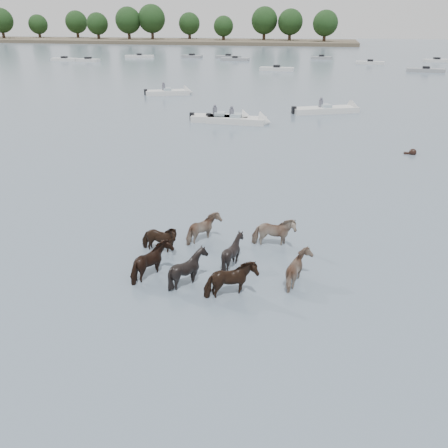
# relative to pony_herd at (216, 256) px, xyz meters

# --- Properties ---
(ground) EXTENTS (400.00, 400.00, 0.00)m
(ground) POSITION_rel_pony_herd_xyz_m (1.38, -0.46, -0.43)
(ground) COLOR slate
(ground) RESTS_ON ground
(shoreline) EXTENTS (160.00, 30.00, 1.00)m
(shoreline) POSITION_rel_pony_herd_xyz_m (-68.62, 149.54, 0.07)
(shoreline) COLOR #4C4233
(shoreline) RESTS_ON ground
(pony_herd) EXTENTS (6.35, 4.78, 1.32)m
(pony_herd) POSITION_rel_pony_herd_xyz_m (0.00, 0.00, 0.00)
(pony_herd) COLOR black
(pony_herd) RESTS_ON ground
(swimming_pony) EXTENTS (0.72, 0.44, 0.44)m
(swimming_pony) POSITION_rel_pony_herd_xyz_m (8.46, 16.00, -0.33)
(swimming_pony) COLOR black
(swimming_pony) RESTS_ON ground
(motorboat_a) EXTENTS (5.23, 1.78, 1.92)m
(motorboat_a) POSITION_rel_pony_herd_xyz_m (-2.91, 22.62, -0.21)
(motorboat_a) COLOR silver
(motorboat_a) RESTS_ON ground
(motorboat_b) EXTENTS (5.21, 2.16, 1.92)m
(motorboat_b) POSITION_rel_pony_herd_xyz_m (-4.36, 23.11, -0.21)
(motorboat_b) COLOR silver
(motorboat_b) RESTS_ON ground
(motorboat_c) EXTENTS (6.33, 4.07, 1.92)m
(motorboat_c) POSITION_rel_pony_herd_xyz_m (3.83, 28.93, -0.21)
(motorboat_c) COLOR silver
(motorboat_c) RESTS_ON ground
(motorboat_f) EXTENTS (5.30, 3.46, 1.92)m
(motorboat_f) POSITION_rel_pony_herd_xyz_m (-13.06, 35.80, -0.21)
(motorboat_f) COLOR silver
(motorboat_f) RESTS_ON ground
(distant_flotilla) EXTENTS (104.71, 26.55, 0.93)m
(distant_flotilla) POSITION_rel_pony_herd_xyz_m (-0.07, 75.92, -0.17)
(distant_flotilla) COLOR silver
(distant_flotilla) RESTS_ON ground
(treeline) EXTENTS (145.48, 19.37, 12.24)m
(treeline) POSITION_rel_pony_herd_xyz_m (-69.88, 151.11, 6.23)
(treeline) COLOR #382619
(treeline) RESTS_ON ground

